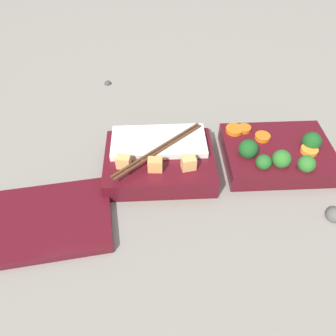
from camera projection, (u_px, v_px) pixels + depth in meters
The scene contains 6 objects.
ground_plane at pixel (215, 163), 0.63m from camera, with size 3.00×3.00×0.00m, color gray.
bento_tray_vegetable at pixel (277, 153), 0.62m from camera, with size 0.20×0.15×0.07m.
bento_tray_rice at pixel (159, 160), 0.60m from camera, with size 0.20×0.15×0.06m.
bento_lid at pixel (50, 220), 0.53m from camera, with size 0.19×0.14×0.02m, color #510F19.
pebble_0 at pixel (108, 82), 0.82m from camera, with size 0.02×0.02×0.02m, color #474442.
pebble_1 at pixel (334, 215), 0.54m from camera, with size 0.03×0.03×0.03m, color #595651.
Camera 1 is at (0.11, 0.44, 0.45)m, focal length 35.00 mm.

